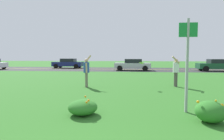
{
  "coord_description": "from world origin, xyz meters",
  "views": [
    {
      "loc": [
        0.84,
        -1.15,
        1.77
      ],
      "look_at": [
        -0.26,
        8.61,
        1.09
      ],
      "focal_mm": 31.32,
      "sensor_mm": 36.0,
      "label": 1
    }
  ],
  "objects_px": {
    "car_navy_center_right": "(68,63)",
    "person_catcher_white_shirt": "(176,70)",
    "car_dark_green_leftmost": "(217,65)",
    "sign_post_near_path": "(187,57)",
    "person_thrower_blue_shirt": "(86,70)",
    "frisbee_lime": "(141,63)",
    "car_silver_center_left": "(133,65)"
  },
  "relations": [
    {
      "from": "person_catcher_white_shirt",
      "to": "car_silver_center_left",
      "type": "height_order",
      "value": "person_catcher_white_shirt"
    },
    {
      "from": "frisbee_lime",
      "to": "car_navy_center_right",
      "type": "distance_m",
      "value": 20.49
    },
    {
      "from": "car_navy_center_right",
      "to": "car_silver_center_left",
      "type": "bearing_deg",
      "value": -21.88
    },
    {
      "from": "frisbee_lime",
      "to": "car_dark_green_leftmost",
      "type": "bearing_deg",
      "value": 54.98
    },
    {
      "from": "person_catcher_white_shirt",
      "to": "car_dark_green_leftmost",
      "type": "height_order",
      "value": "person_catcher_white_shirt"
    },
    {
      "from": "car_silver_center_left",
      "to": "car_navy_center_right",
      "type": "distance_m",
      "value": 10.61
    },
    {
      "from": "car_dark_green_leftmost",
      "to": "person_thrower_blue_shirt",
      "type": "bearing_deg",
      "value": -132.48
    },
    {
      "from": "person_catcher_white_shirt",
      "to": "car_navy_center_right",
      "type": "relative_size",
      "value": 0.4
    },
    {
      "from": "person_thrower_blue_shirt",
      "to": "car_silver_center_left",
      "type": "relative_size",
      "value": 0.41
    },
    {
      "from": "car_silver_center_left",
      "to": "person_thrower_blue_shirt",
      "type": "bearing_deg",
      "value": -100.43
    },
    {
      "from": "frisbee_lime",
      "to": "car_silver_center_left",
      "type": "bearing_deg",
      "value": 92.43
    },
    {
      "from": "person_catcher_white_shirt",
      "to": "frisbee_lime",
      "type": "height_order",
      "value": "person_catcher_white_shirt"
    },
    {
      "from": "person_catcher_white_shirt",
      "to": "car_dark_green_leftmost",
      "type": "bearing_deg",
      "value": 60.11
    },
    {
      "from": "car_silver_center_left",
      "to": "frisbee_lime",
      "type": "bearing_deg",
      "value": -87.57
    },
    {
      "from": "person_thrower_blue_shirt",
      "to": "car_navy_center_right",
      "type": "xyz_separation_m",
      "value": [
        -7.29,
        17.84,
        -0.25
      ]
    },
    {
      "from": "car_navy_center_right",
      "to": "person_catcher_white_shirt",
      "type": "bearing_deg",
      "value": -53.97
    },
    {
      "from": "sign_post_near_path",
      "to": "frisbee_lime",
      "type": "height_order",
      "value": "sign_post_near_path"
    },
    {
      "from": "person_catcher_white_shirt",
      "to": "car_navy_center_right",
      "type": "height_order",
      "value": "person_catcher_white_shirt"
    },
    {
      "from": "sign_post_near_path",
      "to": "person_thrower_blue_shirt",
      "type": "distance_m",
      "value": 6.43
    },
    {
      "from": "person_catcher_white_shirt",
      "to": "car_navy_center_right",
      "type": "bearing_deg",
      "value": 126.03
    },
    {
      "from": "person_catcher_white_shirt",
      "to": "frisbee_lime",
      "type": "distance_m",
      "value": 2.12
    },
    {
      "from": "sign_post_near_path",
      "to": "frisbee_lime",
      "type": "relative_size",
      "value": 10.91
    },
    {
      "from": "sign_post_near_path",
      "to": "car_silver_center_left",
      "type": "xyz_separation_m",
      "value": [
        -1.82,
        18.53,
        -1.03
      ]
    },
    {
      "from": "person_catcher_white_shirt",
      "to": "car_navy_center_right",
      "type": "distance_m",
      "value": 21.16
    },
    {
      "from": "person_thrower_blue_shirt",
      "to": "car_silver_center_left",
      "type": "bearing_deg",
      "value": 79.57
    },
    {
      "from": "person_thrower_blue_shirt",
      "to": "frisbee_lime",
      "type": "xyz_separation_m",
      "value": [
        3.14,
        0.22,
        0.41
      ]
    },
    {
      "from": "sign_post_near_path",
      "to": "car_dark_green_leftmost",
      "type": "height_order",
      "value": "sign_post_near_path"
    },
    {
      "from": "sign_post_near_path",
      "to": "person_thrower_blue_shirt",
      "type": "height_order",
      "value": "sign_post_near_path"
    },
    {
      "from": "frisbee_lime",
      "to": "car_silver_center_left",
      "type": "distance_m",
      "value": 13.7
    },
    {
      "from": "sign_post_near_path",
      "to": "car_navy_center_right",
      "type": "distance_m",
      "value": 25.35
    },
    {
      "from": "person_thrower_blue_shirt",
      "to": "person_catcher_white_shirt",
      "type": "bearing_deg",
      "value": 8.07
    },
    {
      "from": "person_thrower_blue_shirt",
      "to": "car_silver_center_left",
      "type": "xyz_separation_m",
      "value": [
        2.56,
        13.89,
        -0.25
      ]
    }
  ]
}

